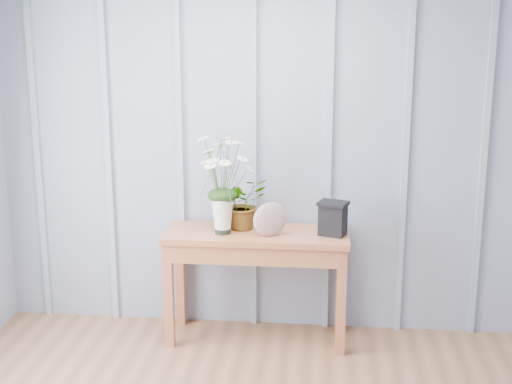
# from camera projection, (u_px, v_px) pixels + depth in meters

# --- Properties ---
(room_shell) EXTENTS (4.00, 4.50, 2.50)m
(room_shell) POSITION_uv_depth(u_px,v_px,m) (277.00, 45.00, 3.27)
(room_shell) COLOR #8E99B5
(room_shell) RESTS_ON ground
(sideboard) EXTENTS (1.20, 0.45, 0.75)m
(sideboard) POSITION_uv_depth(u_px,v_px,m) (257.00, 249.00, 4.66)
(sideboard) COLOR #A95E39
(sideboard) RESTS_ON ground
(daisy_vase) EXTENTS (0.46, 0.35, 0.65)m
(daisy_vase) POSITION_uv_depth(u_px,v_px,m) (222.00, 171.00, 4.51)
(daisy_vase) COLOR black
(daisy_vase) RESTS_ON sideboard
(spider_plant) EXTENTS (0.41, 0.39, 0.34)m
(spider_plant) POSITION_uv_depth(u_px,v_px,m) (243.00, 203.00, 4.68)
(spider_plant) COLOR #153710
(spider_plant) RESTS_ON sideboard
(felt_disc_vessel) EXTENTS (0.23, 0.15, 0.22)m
(felt_disc_vessel) POSITION_uv_depth(u_px,v_px,m) (270.00, 219.00, 4.52)
(felt_disc_vessel) COLOR #88515E
(felt_disc_vessel) RESTS_ON sideboard
(carved_box) EXTENTS (0.22, 0.19, 0.22)m
(carved_box) POSITION_uv_depth(u_px,v_px,m) (333.00, 218.00, 4.54)
(carved_box) COLOR black
(carved_box) RESTS_ON sideboard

